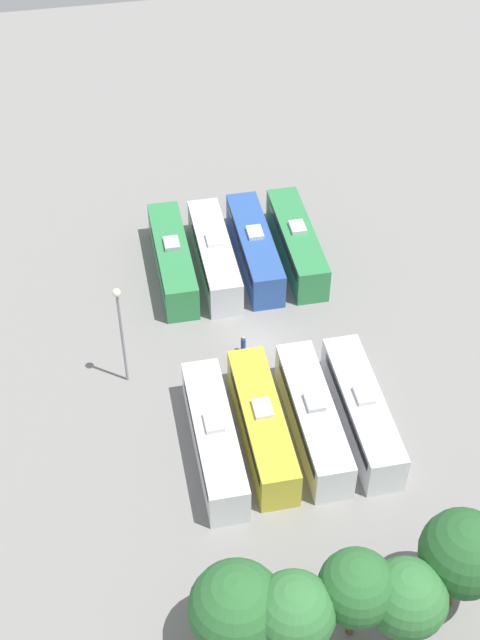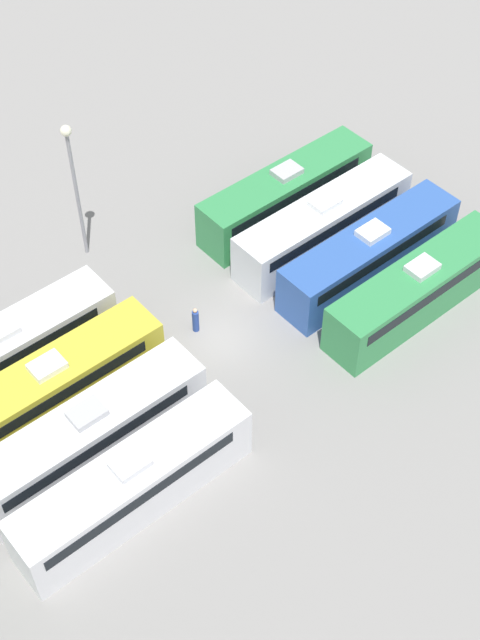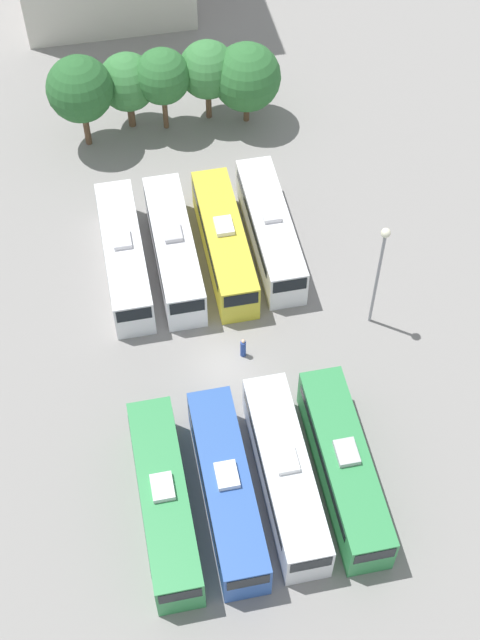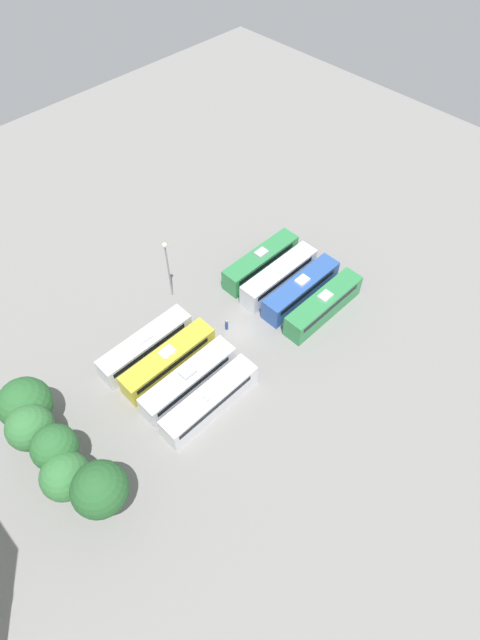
{
  "view_description": "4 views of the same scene",
  "coord_description": "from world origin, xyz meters",
  "px_view_note": "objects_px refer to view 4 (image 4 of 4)",
  "views": [
    {
      "loc": [
        10.56,
        45.73,
        47.48
      ],
      "look_at": [
        1.4,
        -0.5,
        2.38
      ],
      "focal_mm": 50.0,
      "sensor_mm": 36.0,
      "label": 1
    },
    {
      "loc": [
        -23.95,
        18.77,
        35.4
      ],
      "look_at": [
        -0.59,
        -0.94,
        1.4
      ],
      "focal_mm": 50.0,
      "sensor_mm": 36.0,
      "label": 2
    },
    {
      "loc": [
        -5.35,
        -31.63,
        46.69
      ],
      "look_at": [
        1.26,
        1.01,
        3.02
      ],
      "focal_mm": 50.0,
      "sensor_mm": 36.0,
      "label": 3
    },
    {
      "loc": [
        -25.3,
        24.65,
        47.14
      ],
      "look_at": [
        -0.65,
        0.24,
        3.27
      ],
      "focal_mm": 28.0,
      "sensor_mm": 36.0,
      "label": 4
    }
  ],
  "objects_px": {
    "bus_5": "(189,380)",
    "bus_1": "(301,289)",
    "bus_4": "(210,401)",
    "tree_4": "(25,404)",
    "tree_2": "(55,447)",
    "light_pole": "(167,261)",
    "tree_3": "(30,427)",
    "bus_6": "(169,360)",
    "bus_0": "(323,305)",
    "worker_person": "(227,325)",
    "tree_1": "(65,476)",
    "tree_0": "(100,489)",
    "bus_7": "(146,346)",
    "bus_3": "(261,262)",
    "bus_2": "(279,276)"
  },
  "relations": [
    {
      "from": "bus_1",
      "to": "tree_1",
      "type": "height_order",
      "value": "tree_1"
    },
    {
      "from": "bus_4",
      "to": "bus_1",
      "type": "bearing_deg",
      "value": -79.12
    },
    {
      "from": "tree_0",
      "to": "bus_5",
      "type": "bearing_deg",
      "value": -71.24
    },
    {
      "from": "bus_4",
      "to": "worker_person",
      "type": "distance_m",
      "value": 10.75
    },
    {
      "from": "bus_3",
      "to": "bus_7",
      "type": "relative_size",
      "value": 1.0
    },
    {
      "from": "bus_6",
      "to": "light_pole",
      "type": "distance_m",
      "value": 11.83
    },
    {
      "from": "tree_1",
      "to": "tree_2",
      "type": "relative_size",
      "value": 0.91
    },
    {
      "from": "bus_5",
      "to": "tree_2",
      "type": "bearing_deg",
      "value": 83.83
    },
    {
      "from": "bus_5",
      "to": "tree_3",
      "type": "height_order",
      "value": "tree_3"
    },
    {
      "from": "bus_7",
      "to": "tree_1",
      "type": "xyz_separation_m",
      "value": [
        -7.85,
        14.63,
        2.48
      ]
    },
    {
      "from": "bus_5",
      "to": "worker_person",
      "type": "height_order",
      "value": "bus_5"
    },
    {
      "from": "bus_6",
      "to": "bus_7",
      "type": "distance_m",
      "value": 3.37
    },
    {
      "from": "tree_1",
      "to": "tree_4",
      "type": "relative_size",
      "value": 0.94
    },
    {
      "from": "bus_0",
      "to": "bus_2",
      "type": "bearing_deg",
      "value": 2.34
    },
    {
      "from": "bus_1",
      "to": "light_pole",
      "type": "relative_size",
      "value": 1.32
    },
    {
      "from": "bus_3",
      "to": "bus_6",
      "type": "xyz_separation_m",
      "value": [
        -3.43,
        18.14,
        0.0
      ]
    },
    {
      "from": "bus_6",
      "to": "tree_2",
      "type": "distance_m",
      "value": 14.87
    },
    {
      "from": "bus_6",
      "to": "tree_4",
      "type": "distance_m",
      "value": 14.88
    },
    {
      "from": "bus_4",
      "to": "tree_4",
      "type": "height_order",
      "value": "tree_4"
    },
    {
      "from": "bus_1",
      "to": "bus_5",
      "type": "bearing_deg",
      "value": 90.45
    },
    {
      "from": "bus_4",
      "to": "worker_person",
      "type": "bearing_deg",
      "value": -52.93
    },
    {
      "from": "tree_0",
      "to": "tree_1",
      "type": "xyz_separation_m",
      "value": [
        3.58,
        1.44,
        -1.01
      ]
    },
    {
      "from": "tree_2",
      "to": "bus_7",
      "type": "bearing_deg",
      "value": -69.28
    },
    {
      "from": "bus_1",
      "to": "tree_2",
      "type": "relative_size",
      "value": 1.65
    },
    {
      "from": "bus_6",
      "to": "tree_2",
      "type": "relative_size",
      "value": 1.65
    },
    {
      "from": "bus_4",
      "to": "tree_0",
      "type": "distance_m",
      "value": 14.07
    },
    {
      "from": "bus_5",
      "to": "worker_person",
      "type": "bearing_deg",
      "value": -70.12
    },
    {
      "from": "bus_7",
      "to": "tree_1",
      "type": "height_order",
      "value": "tree_1"
    },
    {
      "from": "bus_3",
      "to": "tree_3",
      "type": "xyz_separation_m",
      "value": [
        -1.82,
        33.11,
        2.84
      ]
    },
    {
      "from": "bus_7",
      "to": "tree_0",
      "type": "relative_size",
      "value": 1.51
    },
    {
      "from": "bus_7",
      "to": "bus_3",
      "type": "bearing_deg",
      "value": -89.67
    },
    {
      "from": "light_pole",
      "to": "tree_3",
      "type": "distance_m",
      "value": 23.3
    },
    {
      "from": "bus_6",
      "to": "bus_0",
      "type": "bearing_deg",
      "value": -110.6
    },
    {
      "from": "bus_1",
      "to": "tree_2",
      "type": "bearing_deg",
      "value": 87.54
    },
    {
      "from": "bus_3",
      "to": "tree_0",
      "type": "xyz_separation_m",
      "value": [
        -11.53,
        31.87,
        3.48
      ]
    },
    {
      "from": "bus_0",
      "to": "bus_3",
      "type": "relative_size",
      "value": 1.0
    },
    {
      "from": "tree_0",
      "to": "worker_person",
      "type": "bearing_deg",
      "value": -70.81
    },
    {
      "from": "tree_0",
      "to": "tree_2",
      "type": "relative_size",
      "value": 1.09
    },
    {
      "from": "bus_3",
      "to": "bus_5",
      "type": "bearing_deg",
      "value": 110.71
    },
    {
      "from": "bus_0",
      "to": "tree_3",
      "type": "height_order",
      "value": "tree_3"
    },
    {
      "from": "bus_3",
      "to": "tree_2",
      "type": "relative_size",
      "value": 1.65
    },
    {
      "from": "tree_2",
      "to": "tree_3",
      "type": "relative_size",
      "value": 1.03
    },
    {
      "from": "bus_7",
      "to": "tree_3",
      "type": "height_order",
      "value": "tree_3"
    },
    {
      "from": "bus_0",
      "to": "bus_1",
      "type": "bearing_deg",
      "value": 0.15
    },
    {
      "from": "worker_person",
      "to": "tree_4",
      "type": "bearing_deg",
      "value": 77.78
    },
    {
      "from": "bus_6",
      "to": "tree_0",
      "type": "distance_m",
      "value": 16.31
    },
    {
      "from": "bus_3",
      "to": "bus_7",
      "type": "height_order",
      "value": "same"
    },
    {
      "from": "bus_4",
      "to": "bus_5",
      "type": "height_order",
      "value": "same"
    },
    {
      "from": "bus_5",
      "to": "bus_1",
      "type": "bearing_deg",
      "value": -89.55
    },
    {
      "from": "bus_2",
      "to": "tree_4",
      "type": "relative_size",
      "value": 1.7
    }
  ]
}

